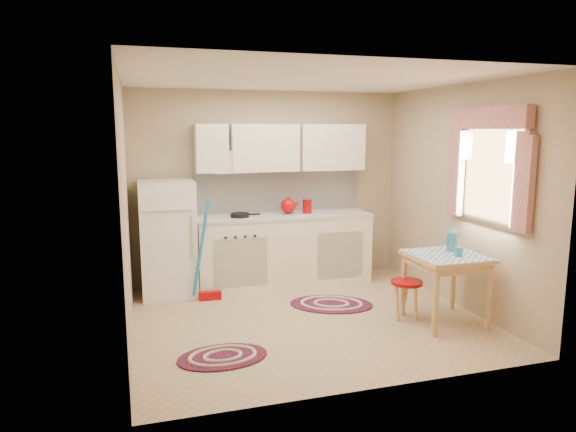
# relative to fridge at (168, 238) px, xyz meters

# --- Properties ---
(room_shell) EXTENTS (3.64, 3.60, 2.52)m
(room_shell) POSITION_rel_fridge_xyz_m (1.51, -1.01, 0.90)
(room_shell) COLOR tan
(room_shell) RESTS_ON ground
(fridge) EXTENTS (0.65, 0.60, 1.40)m
(fridge) POSITION_rel_fridge_xyz_m (0.00, 0.00, 0.00)
(fridge) COLOR white
(fridge) RESTS_ON ground
(broom) EXTENTS (0.28, 0.12, 1.20)m
(broom) POSITION_rel_fridge_xyz_m (0.45, -0.35, -0.10)
(broom) COLOR blue
(broom) RESTS_ON ground
(base_cabinets) EXTENTS (2.25, 0.60, 0.88)m
(base_cabinets) POSITION_rel_fridge_xyz_m (1.47, 0.05, -0.26)
(base_cabinets) COLOR white
(base_cabinets) RESTS_ON ground
(countertop) EXTENTS (2.27, 0.62, 0.04)m
(countertop) POSITION_rel_fridge_xyz_m (1.47, 0.05, 0.20)
(countertop) COLOR beige
(countertop) RESTS_ON base_cabinets
(frying_pan) EXTENTS (0.25, 0.25, 0.05)m
(frying_pan) POSITION_rel_fridge_xyz_m (0.89, 0.00, 0.24)
(frying_pan) COLOR black
(frying_pan) RESTS_ON countertop
(red_kettle) EXTENTS (0.27, 0.26, 0.22)m
(red_kettle) POSITION_rel_fridge_xyz_m (1.53, 0.05, 0.33)
(red_kettle) COLOR #9D0507
(red_kettle) RESTS_ON countertop
(red_canister) EXTENTS (0.15, 0.15, 0.16)m
(red_canister) POSITION_rel_fridge_xyz_m (1.79, 0.05, 0.30)
(red_canister) COLOR #9D0507
(red_canister) RESTS_ON countertop
(table) EXTENTS (0.72, 0.72, 0.72)m
(table) POSITION_rel_fridge_xyz_m (2.70, -1.76, -0.34)
(table) COLOR #DEAF6F
(table) RESTS_ON ground
(stool) EXTENTS (0.44, 0.44, 0.42)m
(stool) POSITION_rel_fridge_xyz_m (2.36, -1.57, -0.49)
(stool) COLOR #9D0507
(stool) RESTS_ON ground
(coffee_pot) EXTENTS (0.15, 0.13, 0.28)m
(coffee_pot) POSITION_rel_fridge_xyz_m (2.84, -1.64, 0.16)
(coffee_pot) COLOR teal
(coffee_pot) RESTS_ON table
(mug) EXTENTS (0.10, 0.10, 0.10)m
(mug) POSITION_rel_fridge_xyz_m (2.77, -1.86, 0.07)
(mug) COLOR teal
(mug) RESTS_ON table
(rug_center) EXTENTS (1.12, 0.95, 0.02)m
(rug_center) POSITION_rel_fridge_xyz_m (1.76, -0.93, -0.69)
(rug_center) COLOR maroon
(rug_center) RESTS_ON ground
(rug_left) EXTENTS (0.83, 0.57, 0.02)m
(rug_left) POSITION_rel_fridge_xyz_m (0.33, -1.97, -0.69)
(rug_left) COLOR maroon
(rug_left) RESTS_ON ground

